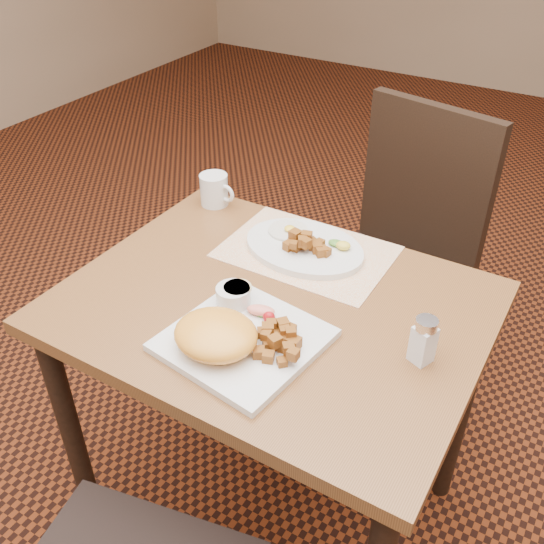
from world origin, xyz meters
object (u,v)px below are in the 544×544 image
at_px(chair_far, 398,250).
at_px(plate_square, 244,340).
at_px(coffee_mug, 215,190).
at_px(table, 273,338).
at_px(plate_oval, 304,247).
at_px(salt_shaker, 424,340).

height_order(chair_far, plate_square, chair_far).
bearing_deg(coffee_mug, chair_far, 39.86).
xyz_separation_m(table, chair_far, (0.06, 0.65, -0.10)).
distance_m(plate_square, plate_oval, 0.36).
bearing_deg(plate_oval, salt_shaker, -30.53).
bearing_deg(chair_far, plate_oval, 89.65).
distance_m(chair_far, plate_square, 0.82).
distance_m(table, coffee_mug, 0.49).
height_order(table, chair_far, chair_far).
relative_size(plate_oval, coffee_mug, 2.80).
relative_size(chair_far, plate_oval, 3.19).
height_order(table, coffee_mug, coffee_mug).
xyz_separation_m(chair_far, coffee_mug, (-0.42, -0.35, 0.25)).
bearing_deg(chair_far, salt_shaker, 125.15).
distance_m(table, salt_shaker, 0.38).
bearing_deg(table, salt_shaker, -2.02).
bearing_deg(coffee_mug, salt_shaker, -23.54).
relative_size(salt_shaker, coffee_mug, 0.92).
relative_size(table, chair_far, 0.93).
relative_size(plate_square, coffee_mug, 2.57).
relative_size(chair_far, coffee_mug, 8.91).
bearing_deg(plate_oval, chair_far, 77.21).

